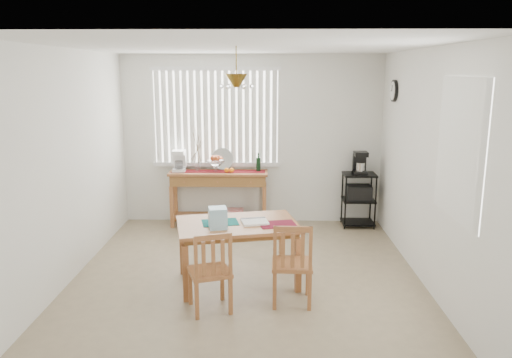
{
  "coord_description": "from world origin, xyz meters",
  "views": [
    {
      "loc": [
        0.22,
        -5.42,
        2.35
      ],
      "look_at": [
        0.1,
        0.55,
        1.05
      ],
      "focal_mm": 35.0,
      "sensor_mm": 36.0,
      "label": 1
    }
  ],
  "objects_px": {
    "cart_items": "(360,163)",
    "dining_table": "(238,230)",
    "sideboard": "(219,185)",
    "chair_right": "(292,264)",
    "chair_left": "(210,272)",
    "wire_cart": "(359,195)"
  },
  "relations": [
    {
      "from": "cart_items",
      "to": "dining_table",
      "type": "bearing_deg",
      "value": -128.78
    },
    {
      "from": "cart_items",
      "to": "dining_table",
      "type": "xyz_separation_m",
      "value": [
        -1.73,
        -2.15,
        -0.36
      ]
    },
    {
      "from": "cart_items",
      "to": "dining_table",
      "type": "height_order",
      "value": "cart_items"
    },
    {
      "from": "sideboard",
      "to": "chair_right",
      "type": "distance_m",
      "value": 2.87
    },
    {
      "from": "sideboard",
      "to": "cart_items",
      "type": "xyz_separation_m",
      "value": [
        2.13,
        -0.01,
        0.35
      ]
    },
    {
      "from": "chair_left",
      "to": "chair_right",
      "type": "xyz_separation_m",
      "value": [
        0.81,
        0.17,
        0.02
      ]
    },
    {
      "from": "dining_table",
      "to": "chair_right",
      "type": "distance_m",
      "value": 0.8
    },
    {
      "from": "cart_items",
      "to": "chair_left",
      "type": "height_order",
      "value": "cart_items"
    },
    {
      "from": "chair_left",
      "to": "sideboard",
      "type": "bearing_deg",
      "value": 93.49
    },
    {
      "from": "wire_cart",
      "to": "cart_items",
      "type": "distance_m",
      "value": 0.49
    },
    {
      "from": "wire_cart",
      "to": "dining_table",
      "type": "height_order",
      "value": "wire_cart"
    },
    {
      "from": "sideboard",
      "to": "chair_right",
      "type": "xyz_separation_m",
      "value": [
        0.99,
        -2.69,
        -0.2
      ]
    },
    {
      "from": "sideboard",
      "to": "chair_right",
      "type": "relative_size",
      "value": 1.71
    },
    {
      "from": "wire_cart",
      "to": "chair_right",
      "type": "height_order",
      "value": "chair_right"
    },
    {
      "from": "sideboard",
      "to": "dining_table",
      "type": "xyz_separation_m",
      "value": [
        0.4,
        -2.16,
        -0.01
      ]
    },
    {
      "from": "sideboard",
      "to": "chair_left",
      "type": "height_order",
      "value": "chair_left"
    },
    {
      "from": "cart_items",
      "to": "chair_right",
      "type": "relative_size",
      "value": 0.39
    },
    {
      "from": "dining_table",
      "to": "chair_right",
      "type": "relative_size",
      "value": 1.66
    },
    {
      "from": "sideboard",
      "to": "chair_right",
      "type": "height_order",
      "value": "chair_right"
    },
    {
      "from": "cart_items",
      "to": "chair_right",
      "type": "height_order",
      "value": "cart_items"
    },
    {
      "from": "chair_left",
      "to": "chair_right",
      "type": "bearing_deg",
      "value": 12.03
    },
    {
      "from": "wire_cart",
      "to": "cart_items",
      "type": "bearing_deg",
      "value": 90.0
    }
  ]
}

